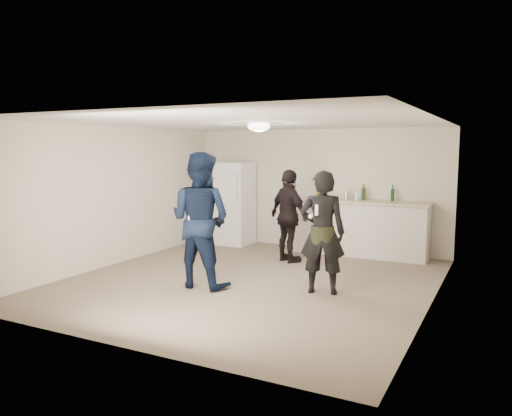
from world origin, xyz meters
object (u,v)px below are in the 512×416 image
at_px(shaker, 346,195).
at_px(spectator, 289,216).
at_px(man, 200,220).
at_px(woman, 322,232).
at_px(fridge, 235,203).
at_px(counter, 359,229).

xyz_separation_m(shaker, spectator, (-0.70, -1.24, -0.31)).
bearing_deg(man, woman, -164.86).
bearing_deg(shaker, woman, -79.72).
relative_size(fridge, spectator, 1.05).
distance_m(counter, spectator, 1.57).
bearing_deg(man, counter, -115.81).
distance_m(man, woman, 1.85).
xyz_separation_m(fridge, shaker, (2.47, 0.16, 0.28)).
bearing_deg(man, fridge, -69.53).
xyz_separation_m(counter, woman, (0.21, -2.79, 0.37)).
distance_m(woman, spectator, 2.04).
distance_m(fridge, man, 3.43).
bearing_deg(counter, fridge, -178.56).
xyz_separation_m(shaker, woman, (0.52, -2.88, -0.28)).
bearing_deg(woman, shaker, -93.99).
relative_size(fridge, shaker, 10.59).
bearing_deg(counter, man, -115.48).
bearing_deg(spectator, shaker, -89.49).
distance_m(shaker, spectator, 1.46).
bearing_deg(shaker, man, -110.40).
relative_size(shaker, spectator, 0.10).
relative_size(man, spectator, 1.19).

